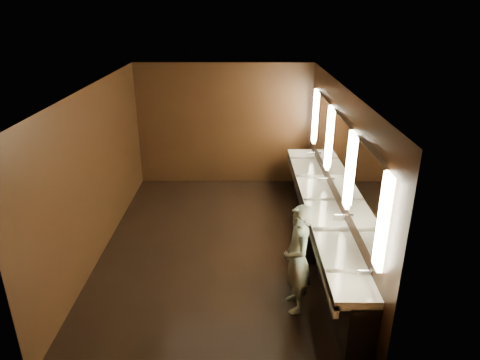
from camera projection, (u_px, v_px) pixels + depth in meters
name	position (u px, v px, depth m)	size (l,w,h in m)	color
floor	(219.00, 246.00, 7.61)	(6.00, 6.00, 0.00)	black
ceiling	(215.00, 87.00, 6.53)	(4.00, 6.00, 0.02)	#2D2D2B
wall_back	(224.00, 125.00, 9.84)	(4.00, 0.02, 2.80)	black
wall_front	(201.00, 282.00, 4.30)	(4.00, 0.02, 2.80)	black
wall_left	(97.00, 172.00, 7.08)	(0.02, 6.00, 2.80)	black
wall_right	(338.00, 173.00, 7.06)	(0.02, 6.00, 2.80)	black
sink_counter	(321.00, 221.00, 7.41)	(0.55, 5.40, 1.01)	black
mirror_band	(339.00, 153.00, 6.93)	(0.06, 5.03, 1.15)	#FAE9B6
person	(297.00, 259.00, 5.78)	(0.57, 0.38, 1.58)	#8AC5CE
trash_bin	(312.00, 243.00, 7.12)	(0.38, 0.38, 0.59)	black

